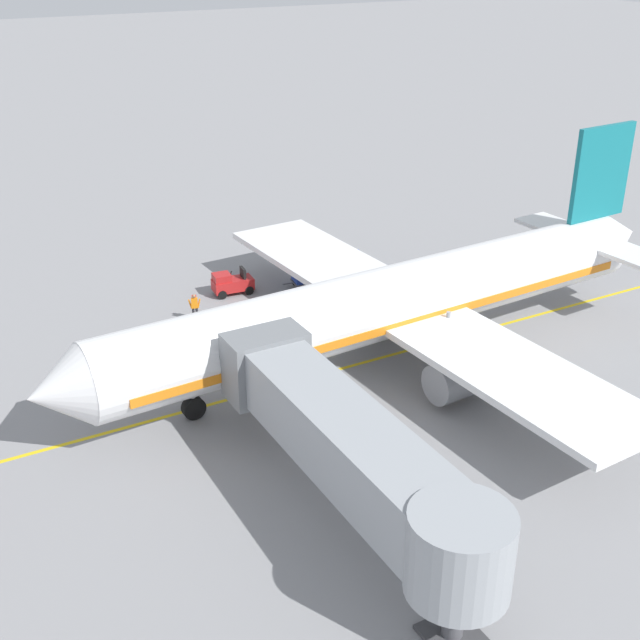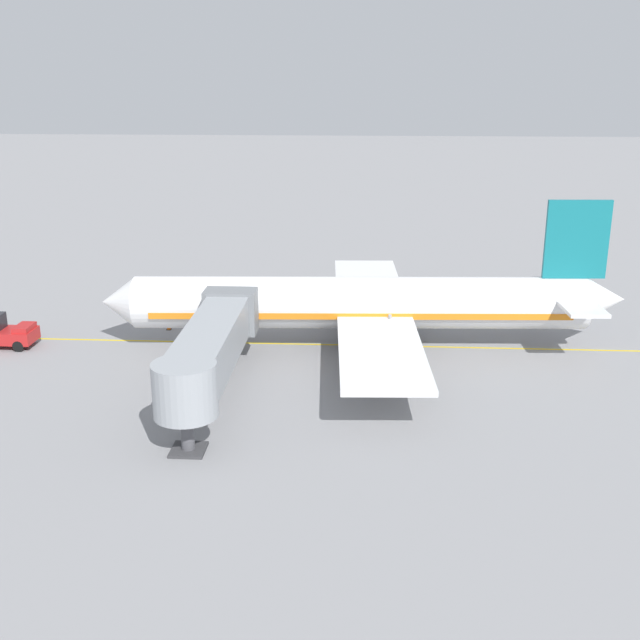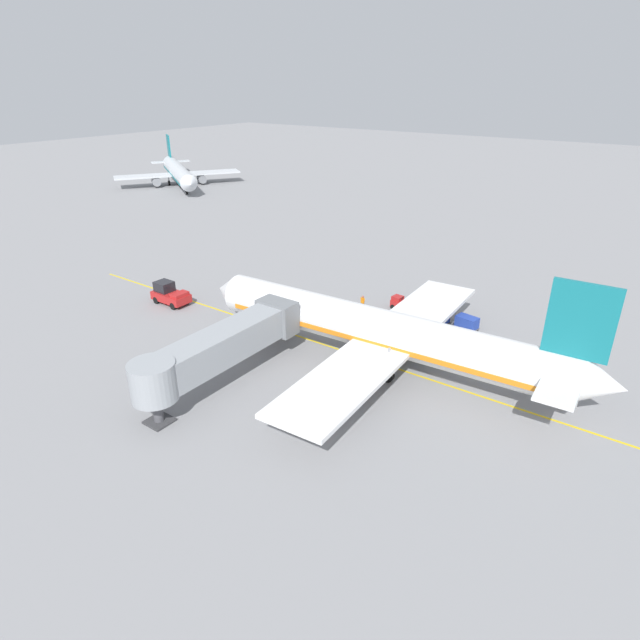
% 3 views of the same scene
% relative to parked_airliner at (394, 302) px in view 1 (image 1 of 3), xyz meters
% --- Properties ---
extents(ground_plane, '(400.00, 400.00, 0.00)m').
position_rel_parked_airliner_xyz_m(ground_plane, '(0.14, 0.12, -3.19)').
color(ground_plane, gray).
extents(gate_lead_in_line, '(0.24, 80.00, 0.01)m').
position_rel_parked_airliner_xyz_m(gate_lead_in_line, '(0.14, 0.12, -3.18)').
color(gate_lead_in_line, gold).
rests_on(gate_lead_in_line, ground).
extents(parked_airliner, '(30.23, 37.33, 10.63)m').
position_rel_parked_airliner_xyz_m(parked_airliner, '(0.00, 0.00, 0.00)').
color(parked_airliner, white).
rests_on(parked_airliner, ground).
extents(jet_bridge, '(16.31, 3.50, 4.98)m').
position_rel_parked_airliner_xyz_m(jet_bridge, '(-10.43, 8.95, 0.27)').
color(jet_bridge, '#93999E').
rests_on(jet_bridge, ground).
extents(baggage_tug_lead, '(1.51, 2.61, 1.62)m').
position_rel_parked_airliner_xyz_m(baggage_tug_lead, '(11.82, 4.16, -2.47)').
color(baggage_tug_lead, '#B21E1E').
rests_on(baggage_tug_lead, ground).
extents(baggage_cart_front, '(1.64, 2.97, 1.58)m').
position_rel_parked_airliner_xyz_m(baggage_cart_front, '(10.43, -0.64, -2.24)').
color(baggage_cart_front, '#4C4C51').
rests_on(baggage_cart_front, ground).
extents(baggage_cart_second_in_train, '(1.64, 2.97, 1.58)m').
position_rel_parked_airliner_xyz_m(baggage_cart_second_in_train, '(10.74, -3.55, -2.24)').
color(baggage_cart_second_in_train, '#4C4C51').
rests_on(baggage_cart_second_in_train, ground).
extents(ground_crew_wing_walker, '(0.36, 0.71, 1.69)m').
position_rel_parked_airliner_xyz_m(ground_crew_wing_walker, '(9.22, 7.58, -2.23)').
color(ground_crew_wing_walker, '#232328').
rests_on(ground_crew_wing_walker, ground).
extents(safety_cone_nose_left, '(0.36, 0.36, 0.59)m').
position_rel_parked_airliner_xyz_m(safety_cone_nose_left, '(5.07, 16.51, -2.90)').
color(safety_cone_nose_left, black).
rests_on(safety_cone_nose_left, ground).
extents(safety_cone_nose_right, '(0.36, 0.36, 0.59)m').
position_rel_parked_airliner_xyz_m(safety_cone_nose_right, '(2.87, 14.97, -2.90)').
color(safety_cone_nose_right, black).
rests_on(safety_cone_nose_right, ground).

